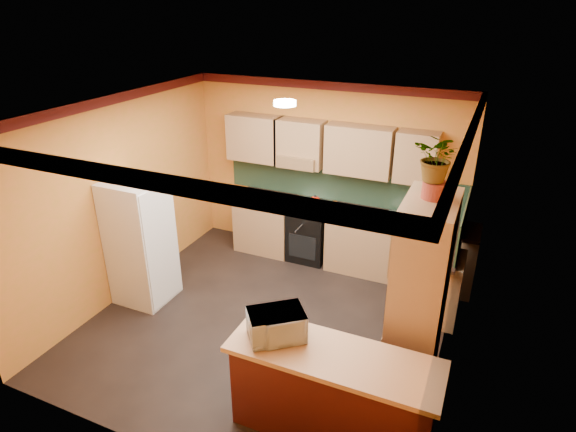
# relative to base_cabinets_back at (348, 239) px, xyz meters

# --- Properties ---
(room_shell) EXTENTS (4.24, 4.24, 2.72)m
(room_shell) POSITION_rel_base_cabinets_back_xyz_m (-0.48, -1.52, 1.65)
(room_shell) COLOR black
(room_shell) RESTS_ON ground
(base_cabinets_back) EXTENTS (3.65, 0.60, 0.88)m
(base_cabinets_back) POSITION_rel_base_cabinets_back_xyz_m (0.00, 0.00, 0.00)
(base_cabinets_back) COLOR tan
(base_cabinets_back) RESTS_ON ground
(countertop_back) EXTENTS (3.65, 0.62, 0.04)m
(countertop_back) POSITION_rel_base_cabinets_back_xyz_m (0.00, -0.00, 0.46)
(countertop_back) COLOR black
(countertop_back) RESTS_ON base_cabinets_back
(stove) EXTENTS (0.58, 0.58, 0.91)m
(stove) POSITION_rel_base_cabinets_back_xyz_m (-0.62, -0.00, 0.02)
(stove) COLOR black
(stove) RESTS_ON ground
(kettle) EXTENTS (0.21, 0.21, 0.18)m
(kettle) POSITION_rel_base_cabinets_back_xyz_m (-0.53, -0.05, 0.56)
(kettle) COLOR red
(kettle) RESTS_ON stove
(sink) EXTENTS (0.48, 0.40, 0.03)m
(sink) POSITION_rel_base_cabinets_back_xyz_m (0.78, 0.00, 0.50)
(sink) COLOR silver
(sink) RESTS_ON countertop_back
(base_cabinets_right) EXTENTS (0.60, 0.80, 0.88)m
(base_cabinets_right) POSITION_rel_base_cabinets_back_xyz_m (1.30, -0.79, 0.00)
(base_cabinets_right) COLOR tan
(base_cabinets_right) RESTS_ON ground
(countertop_right) EXTENTS (0.62, 0.80, 0.04)m
(countertop_right) POSITION_rel_base_cabinets_back_xyz_m (1.30, -0.79, 0.46)
(countertop_right) COLOR black
(countertop_right) RESTS_ON base_cabinets_right
(fridge) EXTENTS (0.68, 0.66, 1.70)m
(fridge) POSITION_rel_base_cabinets_back_xyz_m (-2.25, -1.93, 0.41)
(fridge) COLOR white
(fridge) RESTS_ON ground
(pantry) EXTENTS (0.48, 0.90, 2.10)m
(pantry) POSITION_rel_base_cabinets_back_xyz_m (1.35, -2.08, 0.61)
(pantry) COLOR tan
(pantry) RESTS_ON ground
(fern_pot) EXTENTS (0.22, 0.22, 0.16)m
(fern_pot) POSITION_rel_base_cabinets_back_xyz_m (1.35, -2.03, 1.74)
(fern_pot) COLOR maroon
(fern_pot) RESTS_ON pantry
(fern) EXTENTS (0.49, 0.46, 0.45)m
(fern) POSITION_rel_base_cabinets_back_xyz_m (1.35, -2.03, 2.04)
(fern) COLOR tan
(fern) RESTS_ON fern_pot
(breakfast_bar) EXTENTS (1.80, 0.55, 0.88)m
(breakfast_bar) POSITION_rel_base_cabinets_back_xyz_m (0.81, -3.07, 0.00)
(breakfast_bar) COLOR #521713
(breakfast_bar) RESTS_ON ground
(bar_top) EXTENTS (1.90, 0.65, 0.05)m
(bar_top) POSITION_rel_base_cabinets_back_xyz_m (0.81, -3.07, 0.47)
(bar_top) COLOR tan
(bar_top) RESTS_ON breakfast_bar
(microwave) EXTENTS (0.60, 0.58, 0.28)m
(microwave) POSITION_rel_base_cabinets_back_xyz_m (0.25, -3.07, 0.63)
(microwave) COLOR white
(microwave) RESTS_ON bar_top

